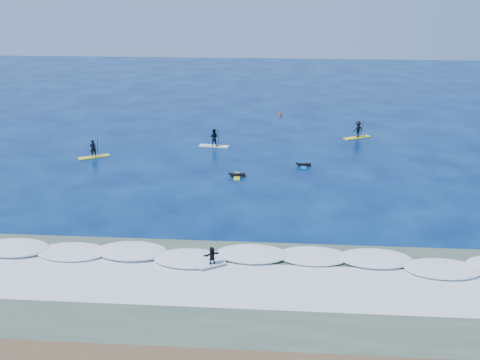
# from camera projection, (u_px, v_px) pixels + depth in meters

# --- Properties ---
(ground) EXTENTS (160.00, 160.00, 0.00)m
(ground) POSITION_uv_depth(u_px,v_px,m) (246.00, 200.00, 44.19)
(ground) COLOR #031140
(ground) RESTS_ON ground
(shallow_water) EXTENTS (90.00, 13.00, 0.01)m
(shallow_water) POSITION_uv_depth(u_px,v_px,m) (231.00, 294.00, 31.16)
(shallow_water) COLOR #3A5041
(shallow_water) RESTS_ON ground
(breaking_wave) EXTENTS (40.00, 6.00, 0.30)m
(breaking_wave) POSITION_uv_depth(u_px,v_px,m) (236.00, 260.00, 34.88)
(breaking_wave) COLOR white
(breaking_wave) RESTS_ON ground
(whitewater) EXTENTS (34.00, 5.00, 0.02)m
(whitewater) POSITION_uv_depth(u_px,v_px,m) (232.00, 284.00, 32.09)
(whitewater) COLOR silver
(whitewater) RESTS_ON ground
(sup_paddler_left) EXTENTS (3.07, 2.20, 2.17)m
(sup_paddler_left) POSITION_uv_depth(u_px,v_px,m) (93.00, 151.00, 54.09)
(sup_paddler_left) COLOR yellow
(sup_paddler_left) RESTS_ON ground
(sup_paddler_center) EXTENTS (3.31, 1.19, 2.27)m
(sup_paddler_center) POSITION_uv_depth(u_px,v_px,m) (214.00, 139.00, 57.52)
(sup_paddler_center) COLOR white
(sup_paddler_center) RESTS_ON ground
(sup_paddler_right) EXTENTS (3.26, 2.20, 2.28)m
(sup_paddler_right) POSITION_uv_depth(u_px,v_px,m) (358.00, 130.00, 60.49)
(sup_paddler_right) COLOR yellow
(sup_paddler_right) RESTS_ON ground
(prone_paddler_near) EXTENTS (1.57, 2.00, 0.41)m
(prone_paddler_near) POSITION_uv_depth(u_px,v_px,m) (237.00, 175.00, 49.09)
(prone_paddler_near) COLOR yellow
(prone_paddler_near) RESTS_ON ground
(prone_paddler_far) EXTENTS (1.48, 1.88, 0.39)m
(prone_paddler_far) POSITION_uv_depth(u_px,v_px,m) (303.00, 165.00, 51.78)
(prone_paddler_far) COLOR #1654AC
(prone_paddler_far) RESTS_ON ground
(wave_surfer) EXTENTS (1.81, 1.31, 1.30)m
(wave_surfer) POSITION_uv_depth(u_px,v_px,m) (212.00, 257.00, 33.66)
(wave_surfer) COLOR silver
(wave_surfer) RESTS_ON breaking_wave
(marker_buoy) EXTENTS (0.32, 0.32, 0.76)m
(marker_buoy) POSITION_uv_depth(u_px,v_px,m) (281.00, 114.00, 69.99)
(marker_buoy) COLOR #FA3F16
(marker_buoy) RESTS_ON ground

